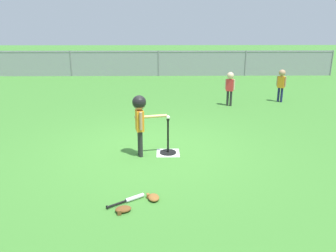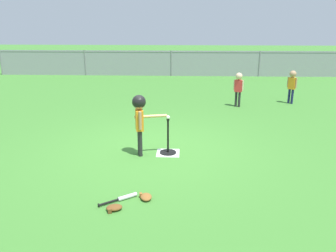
{
  "view_description": "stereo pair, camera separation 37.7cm",
  "coord_description": "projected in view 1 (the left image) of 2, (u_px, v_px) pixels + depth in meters",
  "views": [
    {
      "loc": [
        0.2,
        -6.42,
        2.47
      ],
      "look_at": [
        0.29,
        -0.17,
        0.55
      ],
      "focal_mm": 36.87,
      "sensor_mm": 36.0,
      "label": 1
    },
    {
      "loc": [
        0.58,
        -6.41,
        2.47
      ],
      "look_at": [
        0.29,
        -0.17,
        0.55
      ],
      "focal_mm": 36.87,
      "sensor_mm": 36.0,
      "label": 2
    }
  ],
  "objects": [
    {
      "name": "fielder_deep_center",
      "position": [
        281.0,
        81.0,
        10.69
      ],
      "size": [
        0.24,
        0.22,
        1.02
      ],
      "color": "#191E4C",
      "rests_on": "ground_plane"
    },
    {
      "name": "batter_child",
      "position": [
        140.0,
        113.0,
        6.33
      ],
      "size": [
        0.63,
        0.33,
        1.17
      ],
      "color": "#262626",
      "rests_on": "ground_plane"
    },
    {
      "name": "glove_near_bats",
      "position": [
        123.0,
        209.0,
        4.64
      ],
      "size": [
        0.26,
        0.22,
        0.07
      ],
      "color": "brown",
      "rests_on": "ground_plane"
    },
    {
      "name": "glove_by_plate",
      "position": [
        153.0,
        197.0,
        4.95
      ],
      "size": [
        0.2,
        0.24,
        0.07
      ],
      "color": "brown",
      "rests_on": "ground_plane"
    },
    {
      "name": "batting_tee",
      "position": [
        168.0,
        148.0,
        6.66
      ],
      "size": [
        0.32,
        0.32,
        0.68
      ],
      "color": "black",
      "rests_on": "ground_plane"
    },
    {
      "name": "ground_plane",
      "position": [
        153.0,
        150.0,
        6.86
      ],
      "size": [
        60.0,
        60.0,
        0.0
      ],
      "primitive_type": "plane",
      "color": "#3D7A2D"
    },
    {
      "name": "home_plate",
      "position": [
        168.0,
        153.0,
        6.7
      ],
      "size": [
        0.44,
        0.44,
        0.01
      ],
      "primitive_type": "cube",
      "color": "white",
      "rests_on": "ground_plane"
    },
    {
      "name": "fielder_near_left",
      "position": [
        230.0,
        84.0,
        10.21
      ],
      "size": [
        0.28,
        0.2,
        1.01
      ],
      "color": "#262626",
      "rests_on": "ground_plane"
    },
    {
      "name": "spare_bat_silver",
      "position": [
        131.0,
        199.0,
        4.91
      ],
      "size": [
        0.51,
        0.39,
        0.06
      ],
      "color": "silver",
      "rests_on": "ground_plane"
    },
    {
      "name": "outfield_fence",
      "position": [
        158.0,
        62.0,
        15.77
      ],
      "size": [
        16.06,
        0.06,
        1.15
      ],
      "color": "slate",
      "rests_on": "ground_plane"
    },
    {
      "name": "baseball_on_tee",
      "position": [
        168.0,
        117.0,
        6.48
      ],
      "size": [
        0.07,
        0.07,
        0.07
      ],
      "primitive_type": "sphere",
      "color": "white",
      "rests_on": "batting_tee"
    }
  ]
}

